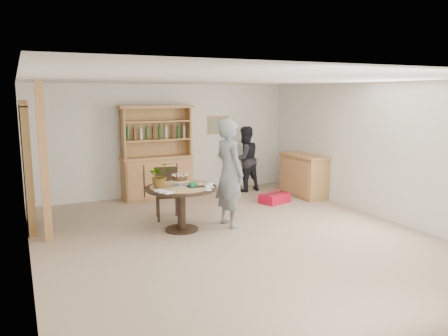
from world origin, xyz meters
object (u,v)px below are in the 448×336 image
at_px(dining_chair, 167,190).
at_px(sideboard, 303,175).
at_px(dining_table, 181,195).
at_px(adult_person, 245,159).
at_px(hutch, 157,167).
at_px(teen_boy, 229,173).
at_px(red_suitcase, 274,198).

bearing_deg(dining_chair, sideboard, 19.94).
relative_size(dining_table, adult_person, 0.78).
relative_size(hutch, teen_boy, 1.09).
distance_m(teen_boy, adult_person, 2.79).
bearing_deg(red_suitcase, dining_chair, 165.23).
bearing_deg(teen_boy, red_suitcase, -63.31).
distance_m(dining_table, teen_boy, 0.92).
bearing_deg(adult_person, dining_table, 34.38).
relative_size(dining_chair, red_suitcase, 1.37).
relative_size(dining_table, dining_chair, 1.27).
bearing_deg(dining_chair, dining_table, -77.96).
relative_size(teen_boy, adult_person, 1.22).
xyz_separation_m(sideboard, adult_person, (-0.97, 1.00, 0.30)).
xyz_separation_m(hutch, dining_chair, (-0.31, -1.63, -0.15)).
distance_m(dining_chair, adult_person, 2.76).
distance_m(hutch, red_suitcase, 2.66).
bearing_deg(dining_chair, hutch, 92.60).
height_order(hutch, sideboard, hutch).
bearing_deg(hutch, dining_table, -97.57).
height_order(sideboard, red_suitcase, sideboard).
bearing_deg(red_suitcase, dining_table, -176.29).
relative_size(sideboard, dining_chair, 1.33).
bearing_deg(hutch, teen_boy, -78.44).
bearing_deg(dining_table, adult_person, 42.77).
distance_m(sideboard, teen_boy, 2.88).
bearing_deg(red_suitcase, sideboard, -0.71).
height_order(dining_chair, adult_person, adult_person).
bearing_deg(sideboard, red_suitcase, -163.34).
height_order(sideboard, adult_person, adult_person).
bearing_deg(adult_person, teen_boy, 47.88).
distance_m(dining_chair, red_suitcase, 2.45).
bearing_deg(dining_chair, red_suitcase, 15.91).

